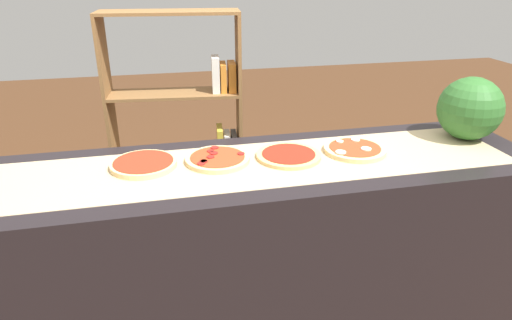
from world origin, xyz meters
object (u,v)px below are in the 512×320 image
Objects in this scene: pizza_mozzarella_3 at (355,149)px; pizza_pepperoni_1 at (217,159)px; pizza_plain_2 at (289,155)px; watermelon at (470,109)px; bookshelf at (191,135)px; pizza_plain_0 at (144,164)px.

pizza_pepperoni_1 is at bearing 177.36° from pizza_mozzarella_3.
watermelon is at bearing 2.83° from pizza_plain_2.
bookshelf reaches higher than pizza_plain_2.
pizza_plain_0 is at bearing -105.17° from bookshelf.
pizza_plain_2 is 1.02× the size of pizza_mozzarella_3.
pizza_pepperoni_1 is at bearing -179.09° from watermelon.
pizza_plain_2 is 0.94× the size of watermelon.
bookshelf is at bearing 108.69° from pizza_plain_2.
pizza_pepperoni_1 and pizza_mozzarella_3 have the same top height.
watermelon is 0.20× the size of bookshelf.
pizza_pepperoni_1 reaches higher than pizza_plain_2.
bookshelf is (0.27, 0.98, -0.25)m from pizza_plain_0.
pizza_plain_2 is at bearing -71.31° from bookshelf.
pizza_plain_0 is 0.97× the size of pizza_plain_2.
pizza_plain_0 is at bearing 176.47° from pizza_plain_2.
watermelon reaches higher than pizza_pepperoni_1.
bookshelf is at bearing 74.83° from pizza_plain_0.
pizza_mozzarella_3 is 0.19× the size of bookshelf.
pizza_plain_0 is 0.61m from pizza_plain_2.
pizza_plain_0 is 0.99× the size of pizza_mozzarella_3.
pizza_plain_2 is (0.61, -0.04, -0.00)m from pizza_plain_0.
bookshelf reaches higher than pizza_pepperoni_1.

